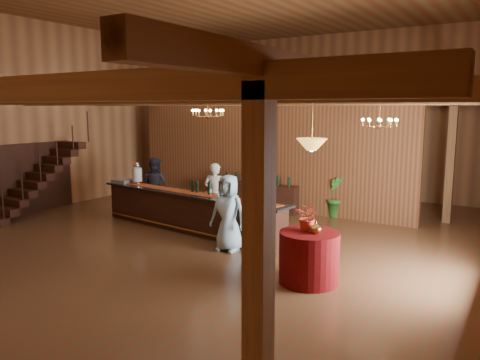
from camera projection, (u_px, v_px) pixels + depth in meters
The scene contains 27 objects.
floor at pixel (209, 237), 10.99m from camera, with size 14.00×14.00×0.00m, color brown.
wall_back at pixel (325, 115), 16.42m from camera, with size 12.00×0.10×5.50m, color #AC7141.
wall_left at pixel (43, 117), 13.73m from camera, with size 0.10×14.00×5.50m, color #AC7141.
beam_grid at pixel (220, 97), 10.92m from camera, with size 11.90×13.90×0.39m.
support_posts at pixel (195, 172), 10.33m from camera, with size 9.20×10.20×3.20m.
partition_wall at pixel (264, 157), 13.94m from camera, with size 9.00×0.18×3.10m, color brown.
staircase at pixel (35, 180), 13.08m from camera, with size 1.00×2.80×2.00m.
backroom_boxes at pixel (298, 182), 15.66m from camera, with size 4.10×0.60×1.10m.
tasting_bar at pixel (189, 211), 11.50m from camera, with size 5.76×1.37×0.96m.
beverage_dispenser at pixel (137, 174), 12.66m from camera, with size 0.26×0.26×0.60m.
glass_rack_tray at pixel (124, 181), 12.91m from camera, with size 0.50×0.50×0.10m, color gray.
raffle_drum at pixel (261, 196), 9.98m from camera, with size 0.34×0.24×0.30m.
bar_bottle_0 at pixel (192, 186), 11.48m from camera, with size 0.07×0.07×0.30m, color black.
bar_bottle_1 at pixel (197, 187), 11.37m from camera, with size 0.07×0.07×0.30m, color black.
bar_bottle_2 at pixel (209, 188), 11.12m from camera, with size 0.07×0.07×0.30m, color black.
bar_bottle_3 at pixel (210, 188), 11.12m from camera, with size 0.07×0.07×0.30m, color black.
backbar_shelf at pixel (252, 197), 13.85m from camera, with size 2.83×0.44×0.80m, color #361A0E.
round_table at pixel (309, 257), 8.06m from camera, with size 1.04×1.04×0.90m, color #560708.
chandelier_left at pixel (208, 113), 11.76m from camera, with size 0.80×0.80×0.47m.
chandelier_right at pixel (379, 122), 10.46m from camera, with size 0.80×0.80×0.67m.
pendant_lamp at pixel (312, 144), 7.76m from camera, with size 0.52×0.52×0.90m.
bartender at pixel (215, 194), 11.98m from camera, with size 0.59×0.39×1.62m, color silver.
staff_second at pixel (155, 186), 13.13m from camera, with size 0.80×0.62×1.64m, color #23212D.
guest at pixel (228, 213), 9.83m from camera, with size 0.80×0.52×1.63m, color #A5D4E7.
floor_plant at pixel (337, 197), 12.91m from camera, with size 0.63×0.51×1.15m, color #2B6C21.
table_flowers at pixel (308, 217), 8.05m from camera, with size 0.43×0.38×0.48m, color #C64028.
table_vase at pixel (316, 224), 7.88m from camera, with size 0.17×0.17×0.33m, color #C48940.
Camera 1 is at (6.29, -8.63, 3.00)m, focal length 35.00 mm.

